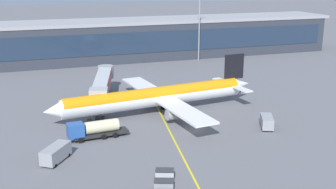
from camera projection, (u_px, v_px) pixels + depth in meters
ground_plane at (195, 130)px, 79.46m from camera, size 700.00×700.00×0.00m
apron_lead_in_line at (169, 129)px, 79.87m from camera, size 12.01×79.18×0.01m
terminal_building at (89, 41)px, 140.52m from camera, size 176.49×19.06×13.32m
main_airliner at (157, 96)px, 88.13m from camera, size 46.78×37.45×11.09m
jet_bridge at (103, 82)px, 95.40m from camera, size 9.40×24.65×6.37m
fuel_tanker at (94, 129)px, 75.02m from camera, size 10.97×3.37×3.25m
crew_van at (267, 122)px, 80.21m from camera, size 4.02×5.42×2.30m
lavatory_truck at (56, 153)px, 66.08m from camera, size 5.27×6.04×2.50m
baggage_cart_1 at (164, 185)px, 57.32m from camera, size 3.02×2.37×1.48m
baggage_cart_2 at (165, 174)px, 60.40m from camera, size 3.02×2.37×1.48m
apron_light_mast_0 at (199, 20)px, 138.42m from camera, size 2.80×0.50×23.11m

